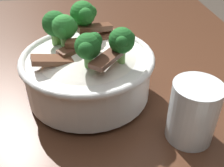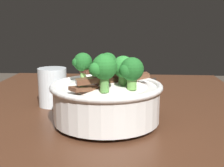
{
  "view_description": "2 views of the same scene",
  "coord_description": "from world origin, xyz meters",
  "px_view_note": "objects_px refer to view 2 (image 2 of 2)",
  "views": [
    {
      "loc": [
        0.4,
        -0.02,
        1.13
      ],
      "look_at": [
        0.04,
        0.02,
        0.87
      ],
      "focal_mm": 42.88,
      "sensor_mm": 36.0,
      "label": 1
    },
    {
      "loc": [
        -0.58,
        -0.07,
        1.03
      ],
      "look_at": [
        0.02,
        -0.03,
        0.9
      ],
      "focal_mm": 47.07,
      "sensor_mm": 36.0,
      "label": 2
    }
  ],
  "objects_px": {
    "drinking_glass": "(53,90)",
    "folded_napkin": "(69,87)",
    "chopsticks_pair": "(139,84)",
    "rice_bowl": "(107,96)"
  },
  "relations": [
    {
      "from": "drinking_glass",
      "to": "folded_napkin",
      "type": "height_order",
      "value": "drinking_glass"
    },
    {
      "from": "rice_bowl",
      "to": "drinking_glass",
      "type": "relative_size",
      "value": 2.41
    },
    {
      "from": "rice_bowl",
      "to": "folded_napkin",
      "type": "xyz_separation_m",
      "value": [
        0.31,
        0.15,
        -0.06
      ]
    },
    {
      "from": "drinking_glass",
      "to": "folded_napkin",
      "type": "distance_m",
      "value": 0.19
    },
    {
      "from": "chopsticks_pair",
      "to": "drinking_glass",
      "type": "bearing_deg",
      "value": 138.65
    },
    {
      "from": "drinking_glass",
      "to": "folded_napkin",
      "type": "relative_size",
      "value": 0.65
    },
    {
      "from": "rice_bowl",
      "to": "folded_napkin",
      "type": "relative_size",
      "value": 1.56
    },
    {
      "from": "rice_bowl",
      "to": "chopsticks_pair",
      "type": "bearing_deg",
      "value": -11.13
    },
    {
      "from": "rice_bowl",
      "to": "drinking_glass",
      "type": "bearing_deg",
      "value": 49.44
    },
    {
      "from": "rice_bowl",
      "to": "folded_napkin",
      "type": "distance_m",
      "value": 0.35
    }
  ]
}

